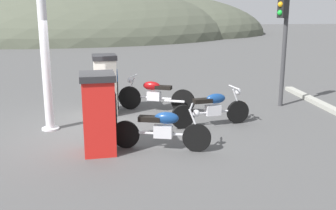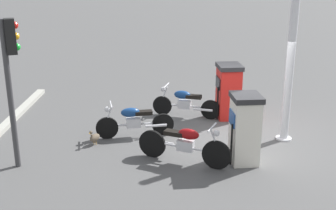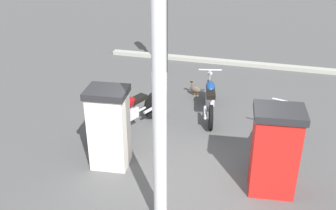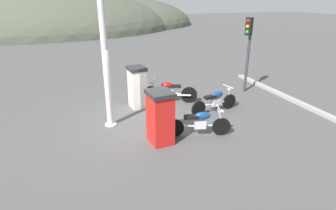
{
  "view_description": "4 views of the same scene",
  "coord_description": "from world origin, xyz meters",
  "px_view_note": "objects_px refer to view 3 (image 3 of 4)",
  "views": [
    {
      "loc": [
        0.59,
        -8.95,
        2.76
      ],
      "look_at": [
        1.55,
        -0.3,
        0.62
      ],
      "focal_mm": 42.28,
      "sensor_mm": 36.0,
      "label": 1
    },
    {
      "loc": [
        1.66,
        10.42,
        4.26
      ],
      "look_at": [
        1.78,
        0.02,
        0.86
      ],
      "focal_mm": 46.42,
      "sensor_mm": 36.0,
      "label": 2
    },
    {
      "loc": [
        -5.76,
        -1.22,
        4.37
      ],
      "look_at": [
        0.96,
        0.6,
        0.96
      ],
      "focal_mm": 42.1,
      "sensor_mm": 36.0,
      "label": 3
    },
    {
      "loc": [
        -2.03,
        -8.39,
        3.99
      ],
      "look_at": [
        0.7,
        -0.3,
        0.64
      ],
      "focal_mm": 29.49,
      "sensor_mm": 36.0,
      "label": 4
    }
  ],
  "objects_px": {
    "motorcycle_far_pump": "(131,112)",
    "canopy_support_pole": "(159,107)",
    "motorcycle_extra": "(210,97)",
    "wandering_duck": "(195,89)",
    "fuel_pump_far": "(109,127)",
    "fuel_pump_near": "(275,150)",
    "motorcycle_near_pump": "(275,132)"
  },
  "relations": [
    {
      "from": "wandering_duck",
      "to": "canopy_support_pole",
      "type": "bearing_deg",
      "value": -174.92
    },
    {
      "from": "fuel_pump_near",
      "to": "wandering_duck",
      "type": "distance_m",
      "value": 4.11
    },
    {
      "from": "fuel_pump_far",
      "to": "motorcycle_far_pump",
      "type": "bearing_deg",
      "value": 3.29
    },
    {
      "from": "motorcycle_extra",
      "to": "motorcycle_far_pump",
      "type": "bearing_deg",
      "value": 129.43
    },
    {
      "from": "motorcycle_far_pump",
      "to": "fuel_pump_far",
      "type": "bearing_deg",
      "value": -176.71
    },
    {
      "from": "fuel_pump_near",
      "to": "motorcycle_extra",
      "type": "distance_m",
      "value": 3.01
    },
    {
      "from": "motorcycle_extra",
      "to": "fuel_pump_near",
      "type": "bearing_deg",
      "value": -149.59
    },
    {
      "from": "fuel_pump_near",
      "to": "fuel_pump_far",
      "type": "relative_size",
      "value": 1.0
    },
    {
      "from": "motorcycle_extra",
      "to": "wandering_duck",
      "type": "xyz_separation_m",
      "value": [
        0.93,
        0.54,
        -0.24
      ]
    },
    {
      "from": "fuel_pump_near",
      "to": "canopy_support_pole",
      "type": "height_order",
      "value": "canopy_support_pole"
    },
    {
      "from": "fuel_pump_far",
      "to": "canopy_support_pole",
      "type": "height_order",
      "value": "canopy_support_pole"
    },
    {
      "from": "motorcycle_far_pump",
      "to": "canopy_support_pole",
      "type": "height_order",
      "value": "canopy_support_pole"
    },
    {
      "from": "motorcycle_extra",
      "to": "canopy_support_pole",
      "type": "xyz_separation_m",
      "value": [
        -3.82,
        0.12,
        1.55
      ]
    },
    {
      "from": "fuel_pump_far",
      "to": "motorcycle_extra",
      "type": "bearing_deg",
      "value": -29.49
    },
    {
      "from": "fuel_pump_near",
      "to": "wandering_duck",
      "type": "relative_size",
      "value": 3.84
    },
    {
      "from": "fuel_pump_near",
      "to": "motorcycle_near_pump",
      "type": "bearing_deg",
      "value": -0.98
    },
    {
      "from": "motorcycle_near_pump",
      "to": "motorcycle_extra",
      "type": "xyz_separation_m",
      "value": [
        1.34,
        1.53,
        -0.02
      ]
    },
    {
      "from": "fuel_pump_near",
      "to": "motorcycle_near_pump",
      "type": "xyz_separation_m",
      "value": [
        1.23,
        -0.02,
        -0.34
      ]
    },
    {
      "from": "motorcycle_extra",
      "to": "canopy_support_pole",
      "type": "relative_size",
      "value": 0.48
    },
    {
      "from": "fuel_pump_far",
      "to": "wandering_duck",
      "type": "height_order",
      "value": "fuel_pump_far"
    },
    {
      "from": "motorcycle_near_pump",
      "to": "motorcycle_extra",
      "type": "relative_size",
      "value": 0.98
    },
    {
      "from": "motorcycle_extra",
      "to": "wandering_duck",
      "type": "bearing_deg",
      "value": 30.15
    },
    {
      "from": "motorcycle_far_pump",
      "to": "motorcycle_extra",
      "type": "xyz_separation_m",
      "value": [
        1.26,
        -1.53,
        -0.03
      ]
    },
    {
      "from": "motorcycle_far_pump",
      "to": "wandering_duck",
      "type": "relative_size",
      "value": 5.0
    },
    {
      "from": "motorcycle_near_pump",
      "to": "wandering_duck",
      "type": "relative_size",
      "value": 4.78
    },
    {
      "from": "wandering_duck",
      "to": "motorcycle_near_pump",
      "type": "bearing_deg",
      "value": -137.61
    },
    {
      "from": "motorcycle_near_pump",
      "to": "canopy_support_pole",
      "type": "xyz_separation_m",
      "value": [
        -2.48,
        1.65,
        1.54
      ]
    },
    {
      "from": "fuel_pump_far",
      "to": "motorcycle_far_pump",
      "type": "distance_m",
      "value": 1.36
    },
    {
      "from": "motorcycle_near_pump",
      "to": "canopy_support_pole",
      "type": "relative_size",
      "value": 0.47
    },
    {
      "from": "motorcycle_near_pump",
      "to": "fuel_pump_near",
      "type": "bearing_deg",
      "value": 179.02
    },
    {
      "from": "motorcycle_near_pump",
      "to": "canopy_support_pole",
      "type": "bearing_deg",
      "value": 146.33
    },
    {
      "from": "fuel_pump_far",
      "to": "motorcycle_extra",
      "type": "height_order",
      "value": "fuel_pump_far"
    }
  ]
}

